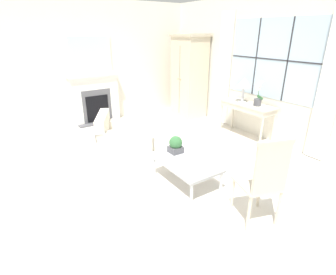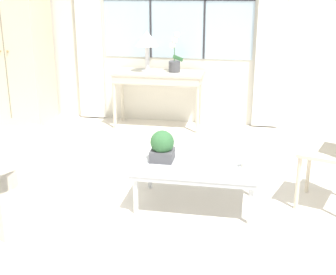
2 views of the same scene
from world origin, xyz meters
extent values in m
plane|color=silver|center=(0.00, 0.00, 0.00)|extent=(14.00, 14.00, 0.00)
cube|color=silver|center=(0.00, 3.03, 1.40)|extent=(7.20, 0.06, 2.80)
cube|color=silver|center=(0.00, 3.00, 1.61)|extent=(1.96, 0.01, 1.48)
cube|color=#2D2D33|center=(-0.35, 2.99, 1.61)|extent=(0.02, 0.02, 1.48)
cube|color=#2D2D33|center=(0.35, 2.99, 1.61)|extent=(0.02, 0.02, 1.48)
cube|color=#2D2D33|center=(0.00, 2.99, 1.61)|extent=(1.96, 0.02, 0.02)
cube|color=white|center=(-1.19, 2.95, 1.27)|extent=(0.34, 0.06, 2.50)
cube|color=white|center=(1.19, 2.95, 1.27)|extent=(0.34, 0.06, 2.50)
cube|color=silver|center=(-3.03, 0.60, 1.40)|extent=(0.06, 7.20, 2.80)
cube|color=#515156|center=(-2.83, 0.41, 0.02)|extent=(0.34, 1.02, 0.04)
cube|color=silver|center=(-2.91, 0.41, 0.57)|extent=(0.18, 1.13, 1.14)
cube|color=silver|center=(-2.88, 0.41, 1.16)|extent=(0.24, 1.21, 0.04)
cube|color=black|center=(-2.81, 0.41, 0.37)|extent=(0.02, 0.54, 0.63)
cube|color=#515156|center=(-2.82, 0.41, 0.43)|extent=(0.01, 0.70, 0.79)
cube|color=silver|center=(-2.98, 0.41, 1.60)|extent=(0.04, 1.01, 0.89)
cube|color=silver|center=(-2.96, 0.41, 1.60)|extent=(0.01, 0.93, 0.81)
cube|color=beige|center=(-2.11, 2.65, 1.00)|extent=(0.80, 0.60, 2.00)
cube|color=#BCAE92|center=(-2.11, 2.65, 2.03)|extent=(0.88, 0.66, 0.06)
cube|color=gray|center=(-2.11, 2.35, 0.96)|extent=(0.01, 0.01, 1.68)
sphere|color=#997F4C|center=(-2.16, 2.34, 1.00)|extent=(0.03, 0.03, 0.03)
sphere|color=#997F4C|center=(-2.06, 2.34, 1.00)|extent=(0.03, 0.03, 0.03)
cube|color=beige|center=(-0.20, 2.71, 0.72)|extent=(1.16, 0.45, 0.03)
cube|color=beige|center=(-0.20, 2.71, 0.65)|extent=(1.11, 0.43, 0.10)
cylinder|color=beige|center=(-0.74, 2.53, 0.35)|extent=(0.04, 0.04, 0.70)
cylinder|color=beige|center=(0.34, 2.53, 0.35)|extent=(0.04, 0.04, 0.70)
cylinder|color=beige|center=(-0.74, 2.90, 0.35)|extent=(0.04, 0.04, 0.70)
cylinder|color=beige|center=(0.34, 2.90, 0.35)|extent=(0.04, 0.04, 0.70)
cylinder|color=silver|center=(-0.33, 2.68, 0.75)|extent=(0.15, 0.15, 0.02)
cylinder|color=silver|center=(-0.33, 2.68, 0.91)|extent=(0.05, 0.05, 0.30)
cone|color=white|center=(-0.33, 2.68, 1.16)|extent=(0.29, 0.29, 0.19)
cylinder|color=#4C4C51|center=(0.01, 2.73, 0.80)|extent=(0.15, 0.15, 0.14)
cylinder|color=#336638|center=(0.01, 2.73, 1.05)|extent=(0.01, 0.01, 0.36)
cube|color=#336638|center=(0.05, 2.73, 0.91)|extent=(0.14, 0.02, 0.09)
sphere|color=white|center=(-0.02, 2.74, 1.07)|extent=(0.08, 0.08, 0.08)
sphere|color=white|center=(0.01, 2.74, 1.14)|extent=(0.08, 0.08, 0.08)
sphere|color=white|center=(0.04, 2.74, 1.20)|extent=(0.08, 0.08, 0.08)
cube|color=beige|center=(-0.87, 0.25, 0.20)|extent=(1.19, 1.23, 0.40)
cube|color=beige|center=(-1.06, -0.09, 0.58)|extent=(0.83, 0.54, 0.35)
cube|color=beige|center=(-1.16, 0.40, 0.27)|extent=(0.61, 0.93, 0.54)
cube|color=beige|center=(-0.58, 0.10, 0.27)|extent=(0.61, 0.93, 0.54)
cube|color=beige|center=(1.67, 0.74, 0.48)|extent=(0.56, 0.56, 0.03)
cube|color=beige|center=(1.86, 0.67, 0.78)|extent=(0.16, 0.40, 0.56)
cube|color=beige|center=(1.86, 0.67, 1.08)|extent=(0.18, 0.42, 0.05)
cylinder|color=beige|center=(1.43, 0.62, 0.23)|extent=(0.04, 0.04, 0.47)
cylinder|color=beige|center=(1.55, 0.98, 0.23)|extent=(0.04, 0.04, 0.47)
cylinder|color=beige|center=(1.79, 0.49, 0.23)|extent=(0.04, 0.04, 0.47)
cylinder|color=beige|center=(1.91, 0.85, 0.23)|extent=(0.04, 0.04, 0.47)
cube|color=silver|center=(0.58, 0.54, 0.37)|extent=(1.03, 0.63, 0.03)
cube|color=#B1B3B8|center=(0.58, 0.54, 0.34)|extent=(1.01, 0.62, 0.04)
cylinder|color=silver|center=(0.12, 0.27, 0.18)|extent=(0.04, 0.04, 0.36)
cylinder|color=silver|center=(1.05, 0.27, 0.18)|extent=(0.04, 0.04, 0.36)
cylinder|color=silver|center=(0.12, 0.80, 0.18)|extent=(0.04, 0.04, 0.36)
cylinder|color=silver|center=(1.05, 0.80, 0.18)|extent=(0.04, 0.04, 0.36)
cube|color=#4C4C51|center=(0.28, 0.56, 0.43)|extent=(0.19, 0.19, 0.10)
sphere|color=#336638|center=(0.28, 0.56, 0.55)|extent=(0.20, 0.20, 0.20)
cylinder|color=silver|center=(1.00, 0.52, 0.39)|extent=(0.12, 0.12, 0.01)
cylinder|color=white|center=(1.00, 0.52, 0.45)|extent=(0.08, 0.08, 0.11)
cylinder|color=black|center=(1.00, 0.52, 0.51)|extent=(0.00, 0.00, 0.01)
camera|label=1|loc=(3.27, -1.56, 2.12)|focal=28.00mm
camera|label=2|loc=(1.02, -3.11, 1.85)|focal=50.00mm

